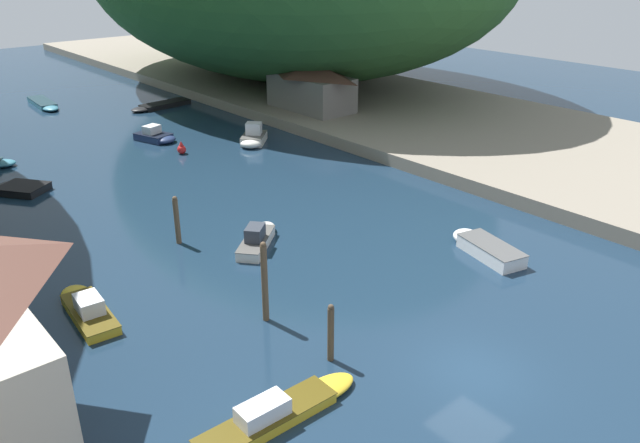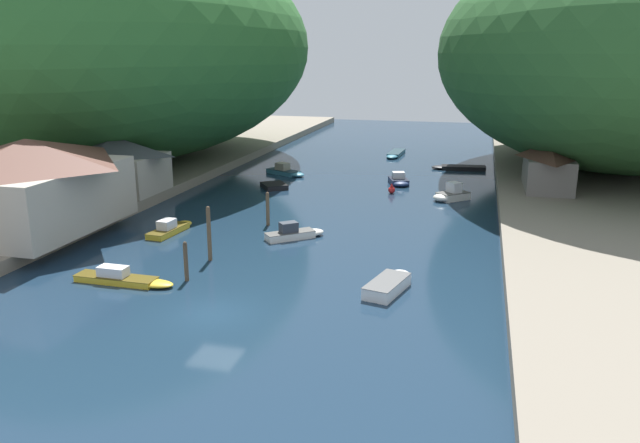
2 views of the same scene
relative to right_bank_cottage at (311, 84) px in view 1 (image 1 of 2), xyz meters
The scene contains 16 objects.
water_surface 19.38m from the right_bank_cottage, behind, with size 130.00×130.00×0.00m, color #192D42.
right_bank 7.50m from the right_bank_cottage, 17.83° to the right, with size 22.00×120.00×0.91m.
right_bank_cottage is the anchor object (origin of this frame).
boat_far_upstream 26.19m from the right_bank_cottage, behind, with size 3.69×3.98×0.48m.
boat_yellow_tender 15.64m from the right_bank_cottage, 123.96° to the left, with size 6.26×2.29×0.44m.
boat_white_cruiser 26.22m from the right_bank_cottage, 136.01° to the right, with size 4.17×3.77×1.26m.
boat_cabin_cruiser 39.23m from the right_bank_cottage, 131.34° to the right, with size 6.22×1.35×0.97m.
boat_near_quay 14.47m from the right_bank_cottage, 169.11° to the left, with size 2.68×3.84×1.22m.
boat_mid_channel 9.43m from the right_bank_cottage, 160.35° to the right, with size 3.65×3.60×1.61m.
boat_open_rowboat 34.12m from the right_bank_cottage, 146.16° to the right, with size 1.76×4.98×1.10m.
boat_moored_right 28.60m from the right_bank_cottage, 111.90° to the right, with size 2.56×4.71×0.72m.
boat_navy_launch 26.62m from the right_bank_cottage, 129.36° to the left, with size 1.84×6.59×0.49m.
mooring_post_nearest 36.03m from the right_bank_cottage, 128.71° to the right, with size 0.25×0.25×2.43m.
mooring_post_second 33.25m from the right_bank_cottage, 133.15° to the right, with size 0.27×0.27×3.62m.
mooring_post_fourth 26.71m from the right_bank_cottage, 145.07° to the right, with size 0.28×0.28×2.65m.
channel_buoy_near 14.45m from the right_bank_cottage, behind, with size 0.66×0.66×0.99m.
Camera 1 is at (-16.48, -10.45, 14.37)m, focal length 35.00 mm.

